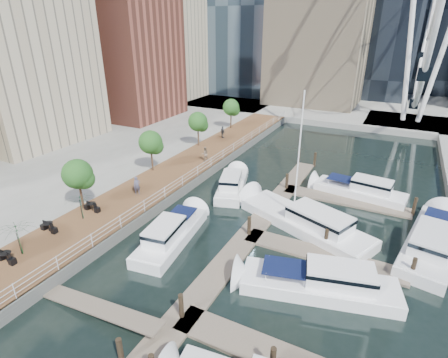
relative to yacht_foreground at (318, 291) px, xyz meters
The scene contains 17 objects.
ground 10.46m from the yacht_foreground, 157.46° to the right, with size 520.00×520.00×0.00m, color black.
boardwalk 21.66m from the yacht_foreground, 149.51° to the left, with size 6.00×60.00×1.00m, color brown.
seawall 19.14m from the yacht_foreground, 144.95° to the left, with size 0.25×60.00×1.00m, color #595954.
land_inland 46.97m from the yacht_foreground, 166.47° to the left, with size 48.00×90.00×1.00m, color gray.
land_far 98.47m from the yacht_foreground, 95.63° to the left, with size 200.00×114.00×1.00m, color gray.
pier 48.19m from the yacht_foreground, 84.84° to the left, with size 14.00×12.00×1.00m, color gray.
railing 19.28m from the yacht_foreground, 145.12° to the left, with size 0.10×60.00×1.05m, color white, non-canonical shape.
floating_docks 6.23m from the yacht_foreground, 105.87° to the left, with size 16.00×34.00×2.60m.
midrise_condos 50.69m from the yacht_foreground, 152.18° to the left, with size 19.00×67.00×28.00m.
street_trees 23.70m from the yacht_foreground, 154.63° to the left, with size 2.60×42.60×4.60m.
cafe_tables 20.99m from the yacht_foreground, 163.32° to the right, with size 2.50×13.70×0.74m.
yacht_foreground is the anchor object (origin of this frame).
pedestrian_near 19.28m from the yacht_foreground, 166.44° to the left, with size 0.64×0.42×1.75m, color #4F4F6A.
pedestrian_mid 23.22m from the yacht_foreground, 138.61° to the left, with size 0.85×0.66×1.75m, color #866F5D.
pedestrian_far 31.65m from the yacht_foreground, 128.75° to the left, with size 1.01×0.42×1.73m, color #373C45.
moored_yachts 7.17m from the yacht_foreground, 111.64° to the left, with size 23.65×28.65×11.50m.
cafe_seating 21.62m from the yacht_foreground, 158.00° to the right, with size 3.82×15.76×2.44m.
Camera 1 is at (12.35, -14.78, 15.95)m, focal length 28.00 mm.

